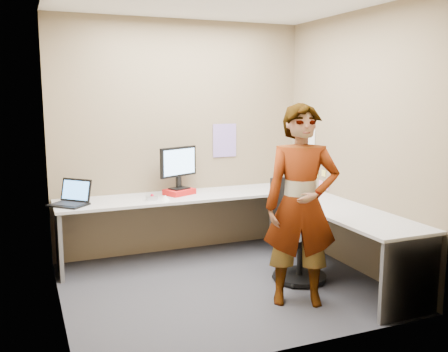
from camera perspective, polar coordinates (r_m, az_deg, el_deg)
name	(u,v)px	position (r m, az deg, el deg)	size (l,w,h in m)	color
ground	(222,286)	(5.00, -0.18, -12.50)	(3.00, 3.00, 0.00)	#29282E
wall_back	(181,138)	(5.88, -4.96, 4.38)	(3.00, 3.00, 0.00)	brown
wall_right	(355,143)	(5.40, 14.76, 3.65)	(2.70, 2.70, 0.00)	brown
wall_left	(53,157)	(4.33, -18.92, 2.07)	(2.70, 2.70, 0.00)	brown
desk	(247,215)	(5.32, 2.63, -4.47)	(2.98, 2.58, 0.73)	#A2A2A2
paper_ream	(179,192)	(5.68, -5.13, -1.80)	(0.31, 0.23, 0.06)	#B51212
monitor	(179,164)	(5.65, -5.22, 1.35)	(0.47, 0.25, 0.48)	black
laptop	(72,198)	(5.38, -17.00, -2.46)	(0.47, 0.47, 0.26)	black
trackball_mouse	(152,198)	(5.42, -8.23, -2.48)	(0.12, 0.08, 0.07)	#B7B7BC
origami	(165,198)	(5.38, -6.73, -2.49)	(0.10, 0.10, 0.06)	white
stapler	(305,192)	(5.72, 9.24, -1.85)	(0.15, 0.04, 0.06)	black
flower	(309,186)	(5.47, 9.64, -1.14)	(0.07, 0.07, 0.22)	brown
calendar_purple	(225,140)	(6.06, 0.07, 4.09)	(0.30, 0.01, 0.40)	#846BB7
calendar_white	(308,145)	(6.15, 9.61, 3.57)	(0.01, 0.28, 0.38)	white
sticky_note_a	(324,173)	(5.89, 11.32, 0.32)	(0.01, 0.07, 0.07)	#F2E059
sticky_note_b	(321,183)	(5.96, 11.01, -0.84)	(0.01, 0.07, 0.07)	pink
sticky_note_c	(327,187)	(5.86, 11.64, -1.23)	(0.01, 0.07, 0.07)	pink
sticky_note_d	(316,174)	(6.02, 10.52, 0.25)	(0.01, 0.07, 0.07)	#F2E059
office_chair	(296,239)	(5.12, 8.27, -7.11)	(0.56, 0.54, 1.02)	black
person	(301,206)	(4.43, 8.81, -3.38)	(0.65, 0.43, 1.78)	#999399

